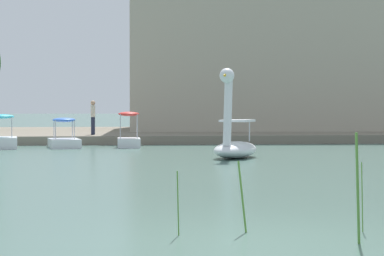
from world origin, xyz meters
TOP-DOWN VIEW (x-y plane):
  - ground_plane at (0.00, 0.00)m, footprint 465.77×465.77m
  - shore_bank_far at (0.00, 35.01)m, footprint 141.87×18.01m
  - swan_boat at (2.50, 16.09)m, footprint 2.49×3.22m
  - pedal_boat_red at (-1.06, 24.04)m, footprint 1.05×2.01m
  - pedal_boat_blue at (-3.99, 23.94)m, footprint 1.66×2.55m
  - pedal_boat_cyan at (-6.71, 23.69)m, footprint 1.60×2.45m
  - tree_broadleaf_right at (13.82, 36.00)m, footprint 5.93×5.47m
  - person_on_path at (-2.78, 28.11)m, footprint 0.24×0.24m
  - apartment_block at (10.25, 37.74)m, footprint 22.10×14.20m
  - reed_clump_foreground at (1.49, 0.14)m, footprint 3.57×1.36m

SIDE VIEW (x-z plane):
  - ground_plane at x=0.00m, z-range 0.00..0.00m
  - shore_bank_far at x=0.00m, z-range 0.00..0.43m
  - pedal_boat_blue at x=-3.99m, z-range -0.32..1.04m
  - pedal_boat_cyan at x=-6.71m, z-range -0.33..1.19m
  - pedal_boat_red at x=-1.06m, z-range -0.35..1.28m
  - swan_boat at x=2.50m, z-range -1.00..2.17m
  - reed_clump_foreground at x=1.49m, z-range -0.12..1.48m
  - person_on_path at x=-2.78m, z-range 0.50..2.26m
  - tree_broadleaf_right at x=13.82m, z-range 1.21..6.58m
  - apartment_block at x=10.25m, z-range 0.43..10.66m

